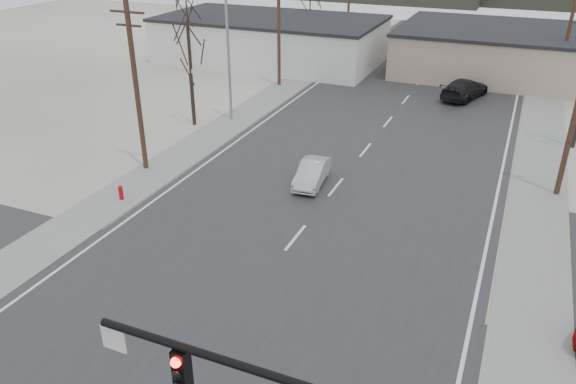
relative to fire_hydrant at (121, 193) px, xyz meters
name	(u,v)px	position (x,y,z in m)	size (l,w,h in m)	color
ground	(211,344)	(10.20, -8.00, -0.45)	(140.00, 140.00, 0.00)	white
main_road	(341,180)	(10.20, 7.00, -0.43)	(18.00, 110.00, 0.05)	#28282B
cross_road	(211,344)	(10.20, -8.00, -0.43)	(90.00, 10.00, 0.04)	#28282B
sidewalk_left	(223,128)	(-0.40, 12.00, -0.42)	(3.00, 90.00, 0.06)	gray
sidewalk_right	(539,177)	(20.80, 12.00, -0.42)	(3.00, 90.00, 0.06)	gray
fire_hydrant	(121,193)	(0.00, 0.00, 0.00)	(0.24, 0.24, 0.87)	#A50C0C
building_left_far	(271,39)	(-5.80, 32.00, 1.80)	(22.30, 12.30, 4.50)	silver
building_right_far	(543,55)	(20.20, 36.00, 1.70)	(26.30, 14.30, 4.30)	tan
upole_left_b	(136,85)	(-1.30, 4.00, 4.77)	(2.20, 0.30, 10.00)	#4F3124
upole_left_c	(279,26)	(-1.30, 24.00, 4.77)	(2.20, 0.30, 10.00)	#4F3124
upole_right_b	(569,29)	(21.70, 32.00, 4.77)	(2.20, 0.30, 10.00)	#4F3124
streetlight_main	(231,52)	(-0.60, 14.00, 4.64)	(2.40, 0.25, 9.00)	gray
tree_left_near	(189,53)	(-2.80, 12.00, 4.78)	(3.30, 3.30, 7.35)	#2C231B
tree_left_mid	(186,3)	(-11.80, 26.00, 5.83)	(3.96, 3.96, 8.82)	#2C231B
sedan_crossing	(312,173)	(8.77, 5.94, 0.24)	(1.37, 3.94, 1.30)	#AEB4B9
car_far_a	(465,89)	(14.55, 26.31, 0.40)	(2.26, 5.56, 1.61)	black
car_far_b	(454,29)	(9.79, 53.45, 0.36)	(1.81, 4.49, 1.53)	black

